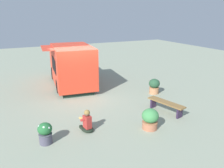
# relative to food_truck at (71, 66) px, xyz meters

# --- Properties ---
(ground_plane) EXTENTS (40.00, 40.00, 0.00)m
(ground_plane) POSITION_rel_food_truck_xyz_m (-1.97, 0.17, -1.17)
(ground_plane) COLOR gray
(food_truck) EXTENTS (5.25, 3.15, 2.47)m
(food_truck) POSITION_rel_food_truck_xyz_m (0.00, 0.00, 0.00)
(food_truck) COLOR red
(food_truck) RESTS_ON ground_plane
(person_customer) EXTENTS (0.78, 0.53, 0.86)m
(person_customer) POSITION_rel_food_truck_xyz_m (-5.87, 1.15, -0.83)
(person_customer) COLOR black
(person_customer) RESTS_ON ground_plane
(planter_flowering_near) EXTENTS (0.60, 0.60, 0.83)m
(planter_flowering_near) POSITION_rel_food_truck_xyz_m (-3.49, -3.63, -0.73)
(planter_flowering_near) COLOR tan
(planter_flowering_near) RESTS_ON ground_plane
(planter_flowering_far) EXTENTS (0.64, 0.64, 0.81)m
(planter_flowering_far) POSITION_rel_food_truck_xyz_m (-6.77, -1.08, -0.75)
(planter_flowering_far) COLOR #B16A4C
(planter_flowering_far) RESTS_ON ground_plane
(planter_flowering_side) EXTENTS (0.49, 0.49, 0.76)m
(planter_flowering_side) POSITION_rel_food_truck_xyz_m (-6.10, 2.72, -0.77)
(planter_flowering_side) COLOR #4D4A5C
(planter_flowering_side) RESTS_ON ground_plane
(plaza_bench) EXTENTS (1.85, 0.82, 0.50)m
(plaza_bench) POSITION_rel_food_truck_xyz_m (-5.82, -2.59, -0.79)
(plaza_bench) COLOR olive
(plaza_bench) RESTS_ON ground_plane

